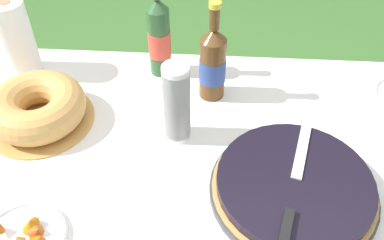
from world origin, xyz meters
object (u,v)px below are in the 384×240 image
cider_bottle_amber (213,63)px  paper_towel_roll (16,39)px  berry_tart (294,187)px  snack_plate_right (24,237)px  serving_knife (294,188)px  cider_bottle_green (159,37)px  bundt_cake (37,107)px  cup_stack (177,104)px

cider_bottle_amber → paper_towel_roll: cider_bottle_amber is taller
berry_tart → snack_plate_right: 0.64m
serving_knife → cider_bottle_green: 0.63m
bundt_cake → cup_stack: bearing=-4.6°
berry_tart → bundt_cake: size_ratio=1.34×
berry_tart → paper_towel_roll: paper_towel_roll is taller
serving_knife → bundt_cake: bundt_cake is taller
serving_knife → paper_towel_roll: (-0.82, 0.47, 0.06)m
cider_bottle_amber → cider_bottle_green: bearing=148.2°
bundt_cake → paper_towel_roll: (-0.13, 0.23, 0.07)m
snack_plate_right → paper_towel_roll: (-0.21, 0.61, 0.11)m
serving_knife → berry_tart: bearing=0.0°
cider_bottle_amber → paper_towel_roll: size_ratio=1.25×
bundt_cake → cider_bottle_amber: bearing=17.3°
serving_knife → cup_stack: 0.36m
serving_knife → cider_bottle_green: cider_bottle_green is taller
cider_bottle_amber → serving_knife: bearing=-62.6°
berry_tart → cider_bottle_amber: bearing=120.1°
berry_tart → paper_towel_roll: 0.94m
cup_stack → cider_bottle_green: size_ratio=0.70×
berry_tart → cider_bottle_green: bearing=129.0°
cup_stack → cider_bottle_amber: bearing=64.4°
cider_bottle_green → snack_plate_right: (-0.23, -0.64, -0.12)m
cider_bottle_green → paper_towel_roll: cider_bottle_green is taller
cider_bottle_amber → berry_tart: bearing=-59.9°
bundt_cake → cider_bottle_green: bearing=38.8°
serving_knife → cup_stack: size_ratio=1.53×
serving_knife → snack_plate_right: size_ratio=1.89×
bundt_cake → snack_plate_right: size_ratio=1.57×
cup_stack → paper_towel_roll: bearing=153.6°
cider_bottle_green → snack_plate_right: size_ratio=1.76×
bundt_cake → cup_stack: 0.41m
cup_stack → serving_knife: bearing=-35.6°
bundt_cake → cider_bottle_green: 0.42m
cider_bottle_green → paper_towel_roll: (-0.45, -0.03, -0.01)m
bundt_cake → paper_towel_roll: bearing=118.7°
serving_knife → snack_plate_right: serving_knife is taller
cup_stack → cider_bottle_amber: (0.09, 0.18, -0.00)m
cider_bottle_green → paper_towel_roll: 0.45m
serving_knife → snack_plate_right: bearing=117.7°
bundt_cake → paper_towel_roll: size_ratio=1.22×
bundt_cake → paper_towel_roll: paper_towel_roll is taller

